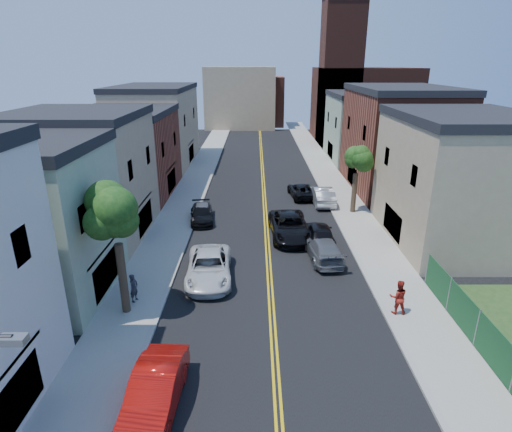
{
  "coord_description": "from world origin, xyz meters",
  "views": [
    {
      "loc": [
        -0.89,
        -5.45,
        12.83
      ],
      "look_at": [
        -0.85,
        23.82,
        2.0
      ],
      "focal_mm": 29.22,
      "sensor_mm": 36.0,
      "label": 1
    }
  ],
  "objects_px": {
    "black_car_right": "(320,234)",
    "silver_car_right": "(322,195)",
    "black_car_left": "(202,214)",
    "grey_car_left": "(202,212)",
    "grey_car_right": "(323,249)",
    "black_suv_lane": "(290,226)",
    "red_sedan": "(155,392)",
    "pedestrian_right": "(398,297)",
    "pedestrian_left": "(134,288)",
    "white_pickup": "(209,267)",
    "dark_car_right_far": "(302,190)"
  },
  "relations": [
    {
      "from": "black_car_left",
      "to": "silver_car_right",
      "type": "xyz_separation_m",
      "value": [
        11.0,
        4.73,
        0.19
      ]
    },
    {
      "from": "pedestrian_left",
      "to": "pedestrian_right",
      "type": "height_order",
      "value": "pedestrian_right"
    },
    {
      "from": "red_sedan",
      "to": "pedestrian_left",
      "type": "xyz_separation_m",
      "value": [
        -2.91,
        7.7,
        0.14
      ]
    },
    {
      "from": "white_pickup",
      "to": "dark_car_right_far",
      "type": "xyz_separation_m",
      "value": [
        7.6,
        16.96,
        -0.13
      ]
    },
    {
      "from": "grey_car_left",
      "to": "black_car_left",
      "type": "xyz_separation_m",
      "value": [
        0.0,
        -0.23,
        -0.06
      ]
    },
    {
      "from": "red_sedan",
      "to": "pedestrian_left",
      "type": "distance_m",
      "value": 8.23
    },
    {
      "from": "red_sedan",
      "to": "white_pickup",
      "type": "distance_m",
      "value": 10.55
    },
    {
      "from": "white_pickup",
      "to": "silver_car_right",
      "type": "height_order",
      "value": "silver_car_right"
    },
    {
      "from": "red_sedan",
      "to": "pedestrian_left",
      "type": "height_order",
      "value": "pedestrian_left"
    },
    {
      "from": "red_sedan",
      "to": "pedestrian_right",
      "type": "height_order",
      "value": "pedestrian_right"
    },
    {
      "from": "black_car_right",
      "to": "pedestrian_left",
      "type": "bearing_deg",
      "value": 34.83
    },
    {
      "from": "red_sedan",
      "to": "black_suv_lane",
      "type": "relative_size",
      "value": 0.8
    },
    {
      "from": "grey_car_right",
      "to": "white_pickup",
      "type": "bearing_deg",
      "value": 15.91
    },
    {
      "from": "grey_car_right",
      "to": "black_suv_lane",
      "type": "bearing_deg",
      "value": -66.98
    },
    {
      "from": "white_pickup",
      "to": "black_car_right",
      "type": "relative_size",
      "value": 1.22
    },
    {
      "from": "dark_car_right_far",
      "to": "black_suv_lane",
      "type": "height_order",
      "value": "black_suv_lane"
    },
    {
      "from": "black_car_right",
      "to": "pedestrian_left",
      "type": "xyz_separation_m",
      "value": [
        -11.61,
        -8.19,
        0.15
      ]
    },
    {
      "from": "dark_car_right_far",
      "to": "pedestrian_right",
      "type": "relative_size",
      "value": 2.57
    },
    {
      "from": "white_pickup",
      "to": "black_car_left",
      "type": "bearing_deg",
      "value": 95.84
    },
    {
      "from": "black_car_left",
      "to": "black_suv_lane",
      "type": "height_order",
      "value": "black_suv_lane"
    },
    {
      "from": "white_pickup",
      "to": "grey_car_left",
      "type": "xyz_separation_m",
      "value": [
        -1.7,
        10.36,
        -0.09
      ]
    },
    {
      "from": "white_pickup",
      "to": "pedestrian_right",
      "type": "xyz_separation_m",
      "value": [
        10.5,
        -4.03,
        0.29
      ]
    },
    {
      "from": "black_suv_lane",
      "to": "pedestrian_left",
      "type": "height_order",
      "value": "pedestrian_left"
    },
    {
      "from": "black_car_right",
      "to": "black_car_left",
      "type": "bearing_deg",
      "value": -27.14
    },
    {
      "from": "pedestrian_left",
      "to": "pedestrian_right",
      "type": "distance_m",
      "value": 14.46
    },
    {
      "from": "black_car_right",
      "to": "pedestrian_right",
      "type": "distance_m",
      "value": 9.83
    },
    {
      "from": "black_car_right",
      "to": "pedestrian_right",
      "type": "xyz_separation_m",
      "value": [
        2.79,
        -9.42,
        0.29
      ]
    },
    {
      "from": "grey_car_left",
      "to": "black_suv_lane",
      "type": "distance_m",
      "value": 8.12
    },
    {
      "from": "black_car_right",
      "to": "pedestrian_left",
      "type": "height_order",
      "value": "pedestrian_left"
    },
    {
      "from": "red_sedan",
      "to": "pedestrian_right",
      "type": "distance_m",
      "value": 13.2
    },
    {
      "from": "grey_car_left",
      "to": "grey_car_right",
      "type": "xyz_separation_m",
      "value": [
        9.3,
        -7.53,
        0.02
      ]
    },
    {
      "from": "black_car_right",
      "to": "silver_car_right",
      "type": "distance_m",
      "value": 9.61
    },
    {
      "from": "grey_car_right",
      "to": "pedestrian_left",
      "type": "relative_size",
      "value": 3.13
    },
    {
      "from": "white_pickup",
      "to": "black_car_left",
      "type": "xyz_separation_m",
      "value": [
        -1.7,
        10.13,
        -0.16
      ]
    },
    {
      "from": "white_pickup",
      "to": "black_suv_lane",
      "type": "bearing_deg",
      "value": 46.71
    },
    {
      "from": "black_suv_lane",
      "to": "dark_car_right_far",
      "type": "bearing_deg",
      "value": 75.33
    },
    {
      "from": "grey_car_right",
      "to": "pedestrian_right",
      "type": "height_order",
      "value": "pedestrian_right"
    },
    {
      "from": "white_pickup",
      "to": "pedestrian_left",
      "type": "distance_m",
      "value": 4.82
    },
    {
      "from": "black_suv_lane",
      "to": "pedestrian_left",
      "type": "xyz_separation_m",
      "value": [
        -9.48,
        -9.54,
        0.1
      ]
    },
    {
      "from": "red_sedan",
      "to": "black_car_left",
      "type": "relative_size",
      "value": 1.11
    },
    {
      "from": "grey_car_right",
      "to": "black_car_right",
      "type": "distance_m",
      "value": 2.56
    },
    {
      "from": "dark_car_right_far",
      "to": "silver_car_right",
      "type": "bearing_deg",
      "value": 122.03
    },
    {
      "from": "pedestrian_left",
      "to": "white_pickup",
      "type": "bearing_deg",
      "value": -37.22
    },
    {
      "from": "black_car_left",
      "to": "pedestrian_right",
      "type": "bearing_deg",
      "value": -57.0
    },
    {
      "from": "black_car_right",
      "to": "silver_car_right",
      "type": "bearing_deg",
      "value": -99.93
    },
    {
      "from": "grey_car_left",
      "to": "silver_car_right",
      "type": "xyz_separation_m",
      "value": [
        11.0,
        4.5,
        0.12
      ]
    },
    {
      "from": "grey_car_right",
      "to": "black_car_left",
      "type": "bearing_deg",
      "value": -42.62
    },
    {
      "from": "black_car_left",
      "to": "black_car_right",
      "type": "xyz_separation_m",
      "value": [
        9.41,
        -4.74,
        0.16
      ]
    },
    {
      "from": "grey_car_left",
      "to": "pedestrian_left",
      "type": "distance_m",
      "value": 13.35
    },
    {
      "from": "silver_car_right",
      "to": "pedestrian_right",
      "type": "relative_size",
      "value": 2.68
    }
  ]
}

